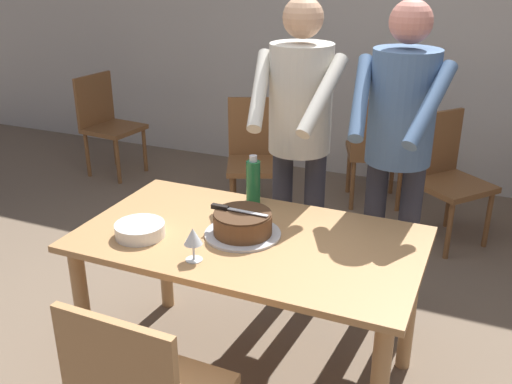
{
  "coord_description": "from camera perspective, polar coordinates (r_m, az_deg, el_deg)",
  "views": [
    {
      "loc": [
        0.93,
        -2.07,
        1.91
      ],
      "look_at": [
        -0.03,
        0.15,
        0.9
      ],
      "focal_mm": 40.46,
      "sensor_mm": 36.0,
      "label": 1
    }
  ],
  "objects": [
    {
      "name": "plate_stack",
      "position": [
        2.59,
        -11.4,
        -3.69
      ],
      "size": [
        0.22,
        0.22,
        0.06
      ],
      "color": "white",
      "rests_on": "main_dining_table"
    },
    {
      "name": "background_chair_1",
      "position": [
        4.37,
        0.1,
        3.74
      ],
      "size": [
        0.58,
        0.58,
        0.9
      ],
      "color": "brown",
      "rests_on": "ground_plane"
    },
    {
      "name": "person_cutting_cake",
      "position": [
        2.98,
        4.35,
        6.33
      ],
      "size": [
        0.47,
        0.56,
        1.72
      ],
      "color": "#2D2D38",
      "rests_on": "ground_plane"
    },
    {
      "name": "background_chair_0",
      "position": [
        4.21,
        18.27,
        1.76
      ],
      "size": [
        0.62,
        0.62,
        0.9
      ],
      "color": "brown",
      "rests_on": "ground_plane"
    },
    {
      "name": "person_standing_beside",
      "position": [
        2.9,
        13.96,
        5.22
      ],
      "size": [
        0.47,
        0.56,
        1.72
      ],
      "color": "#2D2D38",
      "rests_on": "ground_plane"
    },
    {
      "name": "cake_on_platter",
      "position": [
        2.54,
        -1.34,
        -3.25
      ],
      "size": [
        0.34,
        0.34,
        0.11
      ],
      "color": "silver",
      "rests_on": "main_dining_table"
    },
    {
      "name": "wine_glass_near",
      "position": [
        2.33,
        -6.24,
        -4.49
      ],
      "size": [
        0.08,
        0.08,
        0.14
      ],
      "color": "silver",
      "rests_on": "main_dining_table"
    },
    {
      "name": "water_bottle",
      "position": [
        2.84,
        -0.27,
        1.04
      ],
      "size": [
        0.07,
        0.07,
        0.25
      ],
      "color": "#1E6B38",
      "rests_on": "main_dining_table"
    },
    {
      "name": "ground_plane",
      "position": [
        2.97,
        -0.61,
        -17.39
      ],
      "size": [
        14.0,
        14.0,
        0.0
      ],
      "primitive_type": "plane",
      "color": "#7A6651"
    },
    {
      "name": "back_wall",
      "position": [
        5.11,
        13.23,
        15.8
      ],
      "size": [
        10.0,
        0.12,
        2.7
      ],
      "primitive_type": "cube",
      "color": "beige",
      "rests_on": "ground_plane"
    },
    {
      "name": "cake_knife",
      "position": [
        2.54,
        -2.81,
        -1.65
      ],
      "size": [
        0.27,
        0.03,
        0.02
      ],
      "color": "silver",
      "rests_on": "cake_on_platter"
    },
    {
      "name": "background_chair_2",
      "position": [
        4.63,
        11.87,
        4.35
      ],
      "size": [
        0.56,
        0.56,
        0.9
      ],
      "color": "brown",
      "rests_on": "ground_plane"
    },
    {
      "name": "background_chair_3",
      "position": [
        5.43,
        -14.51,
        6.8
      ],
      "size": [
        0.49,
        0.49,
        0.9
      ],
      "color": "brown",
      "rests_on": "ground_plane"
    },
    {
      "name": "main_dining_table",
      "position": [
        2.61,
        -0.67,
        -6.66
      ],
      "size": [
        1.51,
        0.85,
        0.75
      ],
      "color": "tan",
      "rests_on": "ground_plane"
    }
  ]
}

